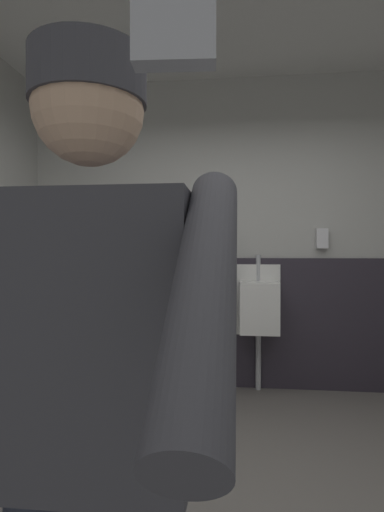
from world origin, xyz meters
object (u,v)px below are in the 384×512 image
urinal_left (176,305)px  soap_dispenser (322,238)px  person (88,388)px  urinal_middle (259,306)px

urinal_left → soap_dispenser: 1.46m
urinal_left → soap_dispenser: size_ratio=6.89×
person → soap_dispenser: person is taller
urinal_left → urinal_middle: 0.75m
person → soap_dispenser: bearing=70.3°
urinal_middle → person: size_ratio=0.74×
urinal_left → person: size_ratio=0.74×
urinal_middle → urinal_left: bearing=180.0°
urinal_middle → person: 2.89m
urinal_left → person: bearing=-84.8°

